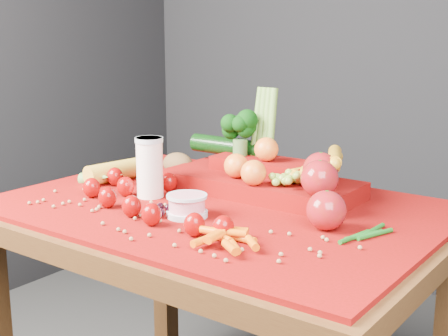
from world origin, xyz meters
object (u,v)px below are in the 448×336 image
Objects in this scene: milk_glass at (150,165)px; yogurt_bowl at (187,205)px; table at (219,246)px; produce_mound at (271,172)px.

yogurt_bowl is at bearing -22.44° from milk_glass.
milk_glass is 0.21m from yogurt_bowl.
produce_mound is (0.05, 0.15, 0.17)m from table.
produce_mound is (0.24, 0.20, -0.02)m from milk_glass.
table is 0.18m from yogurt_bowl.
yogurt_bowl is at bearing -90.24° from table.
produce_mound reaches higher than yogurt_bowl.
yogurt_bowl is 0.28m from produce_mound.
table is 0.27m from milk_glass.
yogurt_bowl is at bearing -100.85° from produce_mound.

